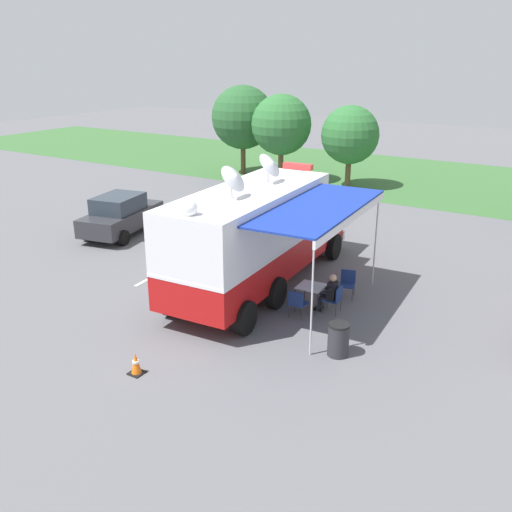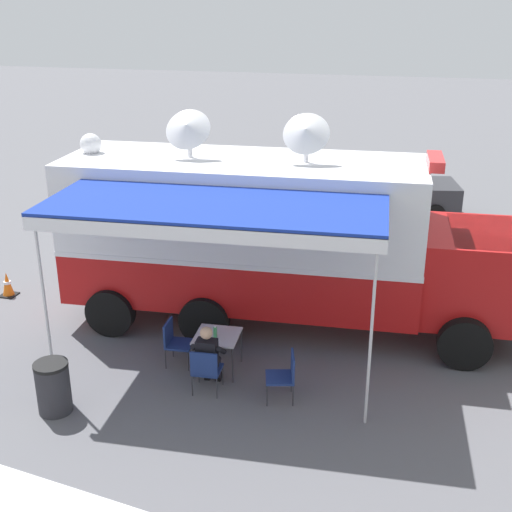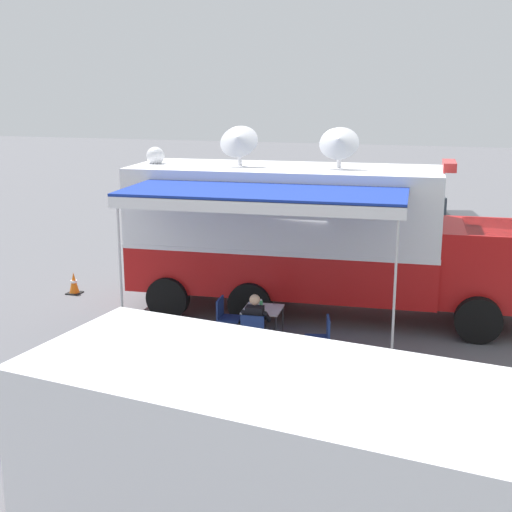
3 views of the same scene
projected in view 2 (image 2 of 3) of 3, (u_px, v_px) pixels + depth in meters
The scene contains 12 objects.
ground_plane at pixel (244, 318), 14.32m from camera, with size 100.00×100.00×0.00m, color #5B5B60.
lot_stripe at pixel (313, 259), 17.56m from camera, with size 0.12×4.80×0.01m, color silver.
command_truck at pixel (279, 236), 13.45m from camera, with size 5.31×9.62×4.53m.
folding_table at pixel (217, 338), 12.06m from camera, with size 0.85×0.85×0.73m.
water_bottle at pixel (215, 332), 11.94m from camera, with size 0.07×0.07×0.22m.
folding_chair_at_table at pixel (206, 368), 11.38m from camera, with size 0.51×0.51×0.87m.
folding_chair_beside_table at pixel (175, 339), 12.34m from camera, with size 0.51×0.51×0.87m.
folding_chair_spare_by_truck at pixel (286, 373), 11.23m from camera, with size 0.59×0.59×0.87m.
seated_responder at pixel (208, 355), 11.51m from camera, with size 0.68×0.57×1.25m.
trash_bin at pixel (53, 387), 10.92m from camera, with size 0.57×0.57×0.91m.
traffic_cone at pixel (7, 285), 15.29m from camera, with size 0.36×0.36×0.58m.
car_behind_truck at pixel (388, 188), 20.83m from camera, with size 2.62×4.47×1.76m.
Camera 2 is at (12.39, 3.44, 6.45)m, focal length 46.23 mm.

